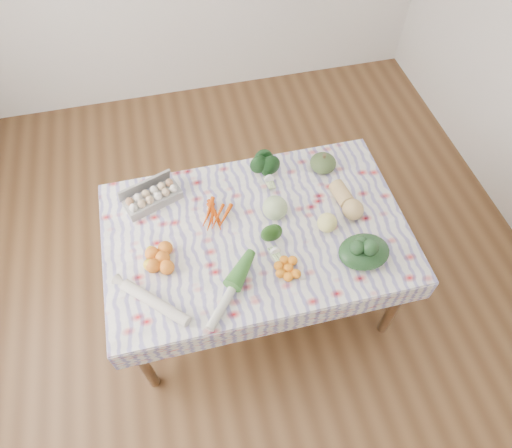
# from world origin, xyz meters

# --- Properties ---
(ground) EXTENTS (4.50, 4.50, 0.00)m
(ground) POSITION_xyz_m (0.00, 0.00, 0.00)
(ground) COLOR #54361D
(ground) RESTS_ON ground
(dining_table) EXTENTS (1.60, 1.00, 0.75)m
(dining_table) POSITION_xyz_m (0.00, 0.00, 0.68)
(dining_table) COLOR brown
(dining_table) RESTS_ON ground
(tablecloth) EXTENTS (1.66, 1.06, 0.01)m
(tablecloth) POSITION_xyz_m (0.00, 0.00, 0.76)
(tablecloth) COLOR white
(tablecloth) RESTS_ON dining_table
(egg_carton) EXTENTS (0.35, 0.23, 0.09)m
(egg_carton) POSITION_xyz_m (-0.52, 0.32, 0.80)
(egg_carton) COLOR #979793
(egg_carton) RESTS_ON tablecloth
(carrot_bunch) EXTENTS (0.25, 0.24, 0.04)m
(carrot_bunch) POSITION_xyz_m (-0.20, 0.12, 0.78)
(carrot_bunch) COLOR #DA4A07
(carrot_bunch) RESTS_ON tablecloth
(kale_bunch) EXTENTS (0.16, 0.14, 0.14)m
(kale_bunch) POSITION_xyz_m (0.15, 0.36, 0.83)
(kale_bunch) COLOR #123413
(kale_bunch) RESTS_ON tablecloth
(kabocha_squash) EXTENTS (0.20, 0.20, 0.10)m
(kabocha_squash) POSITION_xyz_m (0.50, 0.34, 0.81)
(kabocha_squash) COLOR #40562C
(kabocha_squash) RESTS_ON tablecloth
(cabbage) EXTENTS (0.14, 0.14, 0.14)m
(cabbage) POSITION_xyz_m (0.12, 0.07, 0.83)
(cabbage) COLOR #9DB87D
(cabbage) RESTS_ON tablecloth
(butternut_squash) EXTENTS (0.16, 0.27, 0.12)m
(butternut_squash) POSITION_xyz_m (0.53, 0.04, 0.82)
(butternut_squash) COLOR tan
(butternut_squash) RESTS_ON tablecloth
(orange_cluster) EXTENTS (0.26, 0.26, 0.08)m
(orange_cluster) POSITION_xyz_m (-0.52, -0.08, 0.80)
(orange_cluster) COLOR orange
(orange_cluster) RESTS_ON tablecloth
(broccoli) EXTENTS (0.16, 0.16, 0.10)m
(broccoli) POSITION_xyz_m (0.05, -0.13, 0.81)
(broccoli) COLOR #214D15
(broccoli) RESTS_ON tablecloth
(mandarin_cluster) EXTENTS (0.18, 0.18, 0.05)m
(mandarin_cluster) POSITION_xyz_m (0.10, -0.28, 0.79)
(mandarin_cluster) COLOR orange
(mandarin_cluster) RESTS_ON tablecloth
(grapefruit) EXTENTS (0.14, 0.14, 0.11)m
(grapefruit) POSITION_xyz_m (0.38, -0.08, 0.82)
(grapefruit) COLOR #E8E279
(grapefruit) RESTS_ON tablecloth
(spinach_bag) EXTENTS (0.28, 0.22, 0.12)m
(spinach_bag) POSITION_xyz_m (0.50, -0.30, 0.82)
(spinach_bag) COLOR #163318
(spinach_bag) RESTS_ON tablecloth
(daikon) EXTENTS (0.33, 0.33, 0.06)m
(daikon) POSITION_xyz_m (-0.58, -0.32, 0.79)
(daikon) COLOR beige
(daikon) RESTS_ON tablecloth
(leek) EXTENTS (0.32, 0.38, 0.05)m
(leek) POSITION_xyz_m (-0.21, -0.34, 0.79)
(leek) COLOR beige
(leek) RESTS_ON tablecloth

